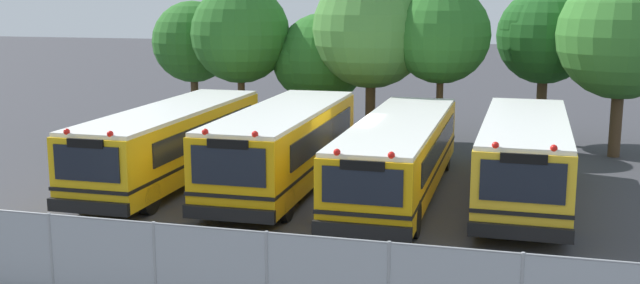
# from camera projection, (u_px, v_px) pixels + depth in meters

# --- Properties ---
(ground_plane) EXTENTS (160.00, 160.00, 0.00)m
(ground_plane) POSITION_uv_depth(u_px,v_px,m) (339.00, 191.00, 24.61)
(ground_plane) COLOR #38383D
(school_bus_0) EXTENTS (2.51, 10.71, 2.66)m
(school_bus_0) POSITION_uv_depth(u_px,v_px,m) (172.00, 141.00, 25.69)
(school_bus_0) COLOR yellow
(school_bus_0) RESTS_ON ground_plane
(school_bus_1) EXTENTS (2.69, 10.16, 2.77)m
(school_bus_1) POSITION_uv_depth(u_px,v_px,m) (284.00, 145.00, 24.75)
(school_bus_1) COLOR #EAA80C
(school_bus_1) RESTS_ON ground_plane
(school_bus_2) EXTENTS (2.55, 11.51, 2.52)m
(school_bus_2) POSITION_uv_depth(u_px,v_px,m) (399.00, 154.00, 23.97)
(school_bus_2) COLOR #EAA80C
(school_bus_2) RESTS_ON ground_plane
(school_bus_3) EXTENTS (2.65, 9.84, 2.72)m
(school_bus_3) POSITION_uv_depth(u_px,v_px,m) (524.00, 157.00, 23.02)
(school_bus_3) COLOR yellow
(school_bus_3) RESTS_ON ground_plane
(tree_0) EXTENTS (3.77, 3.77, 6.02)m
(tree_0) POSITION_uv_depth(u_px,v_px,m) (194.00, 40.00, 35.22)
(tree_0) COLOR #4C3823
(tree_0) RESTS_ON ground_plane
(tree_1) EXTENTS (4.34, 4.34, 6.78)m
(tree_1) POSITION_uv_depth(u_px,v_px,m) (242.00, 33.00, 33.28)
(tree_1) COLOR #4C3823
(tree_1) RESTS_ON ground_plane
(tree_2) EXTENTS (4.15, 3.97, 5.51)m
(tree_2) POSITION_uv_depth(u_px,v_px,m) (318.00, 60.00, 33.55)
(tree_2) COLOR #4C3823
(tree_2) RESTS_ON ground_plane
(tree_3) EXTENTS (4.94, 4.94, 7.32)m
(tree_3) POSITION_uv_depth(u_px,v_px,m) (369.00, 31.00, 31.88)
(tree_3) COLOR #4C3823
(tree_3) RESTS_ON ground_plane
(tree_4) EXTENTS (3.97, 3.97, 6.66)m
(tree_4) POSITION_uv_depth(u_px,v_px,m) (443.00, 34.00, 30.80)
(tree_4) COLOR #4C3823
(tree_4) RESTS_ON ground_plane
(tree_5) EXTENTS (4.01, 4.01, 6.58)m
(tree_5) POSITION_uv_depth(u_px,v_px,m) (542.00, 35.00, 31.77)
(tree_5) COLOR #4C3823
(tree_5) RESTS_ON ground_plane
(tree_6) EXTENTS (4.95, 4.95, 7.23)m
(tree_6) POSITION_uv_depth(u_px,v_px,m) (627.00, 32.00, 28.96)
(tree_6) COLOR #4C3823
(tree_6) RESTS_ON ground_plane
(chainlink_fence) EXTENTS (16.71, 0.07, 1.80)m
(chainlink_fence) POSITION_uv_depth(u_px,v_px,m) (210.00, 269.00, 14.99)
(chainlink_fence) COLOR #9EA0A3
(chainlink_fence) RESTS_ON ground_plane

